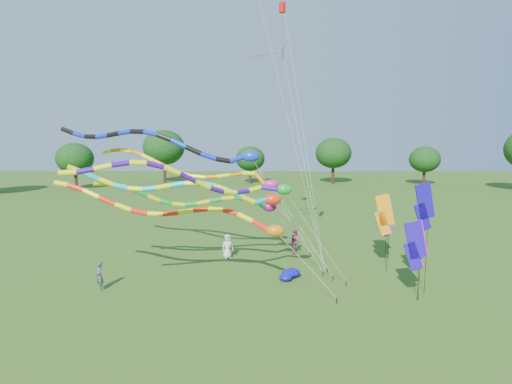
{
  "coord_description": "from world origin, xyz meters",
  "views": [
    {
      "loc": [
        -1.3,
        -19.57,
        7.95
      ],
      "look_at": [
        -1.43,
        4.82,
        4.8
      ],
      "focal_mm": 30.0,
      "sensor_mm": 36.0,
      "label": 1
    }
  ],
  "objects_px": {
    "tube_kite_orange": "(204,171)",
    "person_b": "(99,276)",
    "person_a": "(228,247)",
    "blue_nylon_heap": "(282,273)",
    "tube_kite_red": "(191,213)",
    "person_c": "(295,241)"
  },
  "relations": [
    {
      "from": "person_b",
      "to": "tube_kite_red",
      "type": "bearing_deg",
      "value": 50.62
    },
    {
      "from": "blue_nylon_heap",
      "to": "person_c",
      "type": "distance_m",
      "value": 5.2
    },
    {
      "from": "blue_nylon_heap",
      "to": "person_c",
      "type": "relative_size",
      "value": 0.83
    },
    {
      "from": "blue_nylon_heap",
      "to": "person_b",
      "type": "distance_m",
      "value": 9.86
    },
    {
      "from": "tube_kite_red",
      "to": "tube_kite_orange",
      "type": "xyz_separation_m",
      "value": [
        0.1,
        4.38,
        1.79
      ]
    },
    {
      "from": "tube_kite_red",
      "to": "person_a",
      "type": "bearing_deg",
      "value": 88.68
    },
    {
      "from": "tube_kite_orange",
      "to": "person_a",
      "type": "relative_size",
      "value": 8.8
    },
    {
      "from": "tube_kite_red",
      "to": "person_c",
      "type": "relative_size",
      "value": 8.29
    },
    {
      "from": "person_a",
      "to": "person_b",
      "type": "bearing_deg",
      "value": -163.12
    },
    {
      "from": "tube_kite_orange",
      "to": "person_b",
      "type": "height_order",
      "value": "tube_kite_orange"
    },
    {
      "from": "blue_nylon_heap",
      "to": "person_a",
      "type": "distance_m",
      "value": 5.1
    },
    {
      "from": "person_b",
      "to": "person_a",
      "type": "bearing_deg",
      "value": 97.72
    },
    {
      "from": "person_a",
      "to": "person_c",
      "type": "bearing_deg",
      "value": -11.9
    },
    {
      "from": "person_a",
      "to": "person_b",
      "type": "relative_size",
      "value": 1.02
    },
    {
      "from": "tube_kite_orange",
      "to": "person_a",
      "type": "height_order",
      "value": "tube_kite_orange"
    },
    {
      "from": "person_a",
      "to": "person_c",
      "type": "relative_size",
      "value": 0.94
    },
    {
      "from": "blue_nylon_heap",
      "to": "person_c",
      "type": "height_order",
      "value": "person_c"
    },
    {
      "from": "tube_kite_orange",
      "to": "person_b",
      "type": "bearing_deg",
      "value": -121.37
    },
    {
      "from": "tube_kite_red",
      "to": "person_b",
      "type": "height_order",
      "value": "tube_kite_red"
    },
    {
      "from": "tube_kite_red",
      "to": "person_a",
      "type": "relative_size",
      "value": 8.85
    },
    {
      "from": "person_a",
      "to": "person_b",
      "type": "distance_m",
      "value": 8.64
    },
    {
      "from": "blue_nylon_heap",
      "to": "tube_kite_red",
      "type": "bearing_deg",
      "value": -152.38
    }
  ]
}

